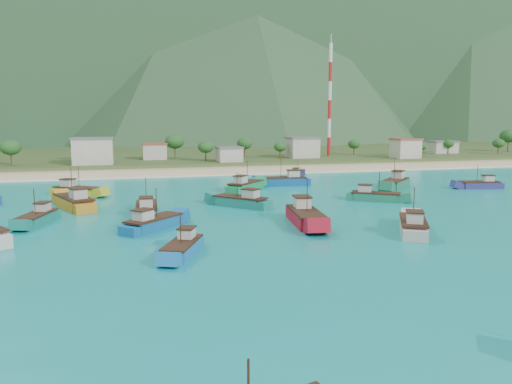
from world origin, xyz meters
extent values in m
plane|color=#0C8B86|center=(0.00, 0.00, 0.00)|extent=(600.00, 600.00, 0.00)
cube|color=beige|center=(0.00, 79.00, 0.00)|extent=(400.00, 18.00, 1.20)
cube|color=#385123|center=(0.00, 140.00, 0.00)|extent=(400.00, 110.00, 2.40)
cube|color=white|center=(0.00, 69.50, 0.00)|extent=(400.00, 2.50, 0.08)
cube|color=#385942|center=(120.00, 400.00, 100.00)|extent=(1100.00, 160.00, 200.00)
cube|color=#284C2D|center=(-40.00, 300.00, 75.00)|extent=(800.00, 160.00, 150.00)
cone|color=#284C2D|center=(60.00, 300.00, 85.00)|extent=(280.00, 280.00, 170.00)
cone|color=#284C2D|center=(260.00, 300.00, 105.00)|extent=(280.00, 280.00, 210.00)
cube|color=beige|center=(-24.25, 94.65, 5.35)|extent=(11.46, 8.90, 7.50)
cube|color=beige|center=(-5.38, 108.13, 4.08)|extent=(7.68, 6.40, 4.96)
cube|color=beige|center=(17.05, 93.00, 3.72)|extent=(7.32, 7.38, 4.24)
cube|color=beige|center=(45.17, 103.19, 4.92)|extent=(9.87, 9.52, 6.65)
cube|color=beige|center=(78.62, 91.15, 4.73)|extent=(8.24, 7.33, 6.27)
cube|color=beige|center=(106.15, 109.68, 3.76)|extent=(10.08, 7.22, 4.32)
cylinder|color=red|center=(57.32, 108.00, 4.94)|extent=(1.20, 1.20, 6.69)
cylinder|color=white|center=(57.32, 108.00, 11.63)|extent=(1.20, 1.20, 6.69)
cylinder|color=red|center=(57.32, 108.00, 18.32)|extent=(1.20, 1.20, 6.69)
cylinder|color=white|center=(57.32, 108.00, 25.01)|extent=(1.20, 1.20, 6.69)
cylinder|color=red|center=(57.32, 108.00, 31.70)|extent=(1.20, 1.20, 6.69)
cylinder|color=white|center=(57.32, 108.00, 38.39)|extent=(1.20, 1.20, 6.69)
cube|color=#AAA49B|center=(22.24, -3.69, 0.59)|extent=(8.06, 11.06, 1.97)
cube|color=beige|center=(21.17, -5.64, 2.38)|extent=(2.93, 3.12, 1.60)
cylinder|color=#382114|center=(22.54, -3.15, 3.80)|extent=(0.12, 0.12, 4.44)
cube|color=#0E4B8F|center=(20.06, 46.42, 0.64)|extent=(11.68, 4.43, 2.08)
cube|color=beige|center=(22.39, 46.20, 2.52)|extent=(2.78, 2.33, 1.69)
cylinder|color=#382114|center=(19.41, 46.48, 4.01)|extent=(0.12, 0.12, 4.67)
cube|color=#217CBB|center=(-12.07, 17.77, 0.57)|extent=(3.64, 10.83, 1.95)
cube|color=beige|center=(-12.17, 15.58, 2.34)|extent=(2.07, 2.52, 1.58)
cylinder|color=#382114|center=(-12.04, 18.38, 3.73)|extent=(0.12, 0.12, 4.38)
cube|color=#A91224|center=(9.97, 4.78, 0.71)|extent=(5.16, 12.60, 2.23)
cube|color=beige|center=(10.30, 7.26, 2.73)|extent=(2.58, 3.05, 1.81)
cylinder|color=#382114|center=(9.89, 4.09, 4.33)|extent=(0.12, 0.12, 5.01)
cube|color=gold|center=(-24.55, 41.88, 0.58)|extent=(10.55, 8.99, 1.96)
cube|color=beige|center=(-26.32, 43.19, 2.36)|extent=(3.14, 3.05, 1.59)
cylinder|color=#382114|center=(-24.06, 41.51, 3.77)|extent=(0.12, 0.12, 4.41)
cube|color=navy|center=(28.94, 62.00, 0.34)|extent=(6.39, 8.19, 1.48)
cube|color=beige|center=(28.05, 60.59, 1.69)|extent=(2.25, 2.37, 1.21)
cylinder|color=#382114|center=(29.19, 62.39, 2.75)|extent=(0.12, 0.12, 3.34)
cube|color=#196DB4|center=(-9.18, -6.82, 0.42)|extent=(6.06, 9.39, 1.65)
cube|color=beige|center=(-8.45, -5.11, 1.92)|extent=(2.34, 2.55, 1.34)
cylinder|color=#382114|center=(-9.39, -7.29, 3.10)|extent=(0.12, 0.12, 3.71)
cube|color=#1D6D4C|center=(41.94, 34.94, 0.70)|extent=(11.18, 11.08, 2.21)
cube|color=beige|center=(43.72, 36.68, 2.71)|extent=(3.53, 3.52, 1.80)
cylinder|color=#382114|center=(41.45, 34.45, 4.30)|extent=(0.12, 0.12, 4.97)
cube|color=#0E5792|center=(-11.51, 7.25, 0.53)|extent=(9.37, 9.42, 1.86)
cube|color=beige|center=(-12.99, 5.76, 2.22)|extent=(2.97, 2.98, 1.51)
cylinder|color=#382114|center=(-11.10, 7.66, 3.56)|extent=(0.12, 0.12, 4.19)
cube|color=#14796A|center=(-27.84, 15.39, 0.46)|extent=(5.30, 9.84, 1.72)
cube|color=beige|center=(-27.30, 17.24, 2.01)|extent=(2.26, 2.54, 1.39)
cylinder|color=#382114|center=(-27.99, 14.87, 3.25)|extent=(0.12, 0.12, 3.86)
cube|color=orange|center=(-23.81, 27.14, 0.72)|extent=(8.06, 12.78, 2.24)
cube|color=beige|center=(-22.85, 24.81, 2.75)|extent=(3.15, 3.45, 1.82)
cylinder|color=#382114|center=(-24.08, 27.78, 4.36)|extent=(0.12, 0.12, 5.04)
cube|color=#1A6E51|center=(29.92, 21.05, 0.50)|extent=(9.93, 7.86, 1.81)
cube|color=beige|center=(28.22, 22.15, 2.14)|extent=(2.88, 2.75, 1.47)
cylinder|color=#382114|center=(30.40, 20.74, 3.44)|extent=(0.12, 0.12, 4.06)
cube|color=navy|center=(60.09, 30.52, 0.47)|extent=(9.93, 4.38, 1.74)
cube|color=beige|center=(62.03, 30.19, 2.05)|extent=(2.44, 2.09, 1.42)
cylinder|color=#382114|center=(59.55, 30.61, 3.31)|extent=(0.12, 0.12, 3.93)
cube|color=#12824B|center=(9.61, 40.20, 0.64)|extent=(10.16, 10.71, 2.07)
cube|color=beige|center=(8.05, 38.48, 2.52)|extent=(3.29, 3.32, 1.68)
cylinder|color=#382114|center=(10.05, 40.68, 4.01)|extent=(0.12, 0.12, 4.67)
cube|color=#1A7066|center=(4.07, 21.57, 0.58)|extent=(9.66, 10.16, 1.97)
cube|color=beige|center=(5.56, 19.93, 2.37)|extent=(3.13, 3.16, 1.60)
cylinder|color=#382114|center=(3.65, 22.03, 3.79)|extent=(0.12, 0.12, 4.43)
camera|label=1|loc=(-15.11, -62.01, 15.30)|focal=35.00mm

